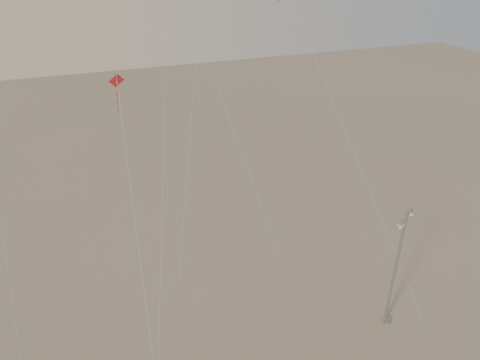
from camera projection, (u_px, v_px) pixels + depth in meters
name	position (u px, v px, depth m)	size (l,w,h in m)	color
street_lamp	(397.00, 265.00, 34.63)	(1.55, 0.81, 8.70)	#989AA1
kite_3	(128.00, 169.00, 26.16)	(1.34, 10.58, 17.93)	maroon
kite_4	(315.00, 60.00, 35.90)	(5.59, 13.50, 21.85)	#362E2D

